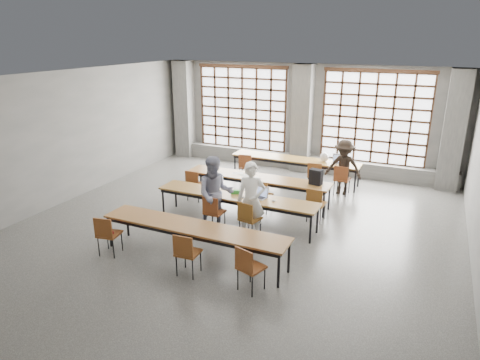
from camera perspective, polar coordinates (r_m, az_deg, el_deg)
name	(u,v)px	position (r m, az deg, el deg)	size (l,w,h in m)	color
floor	(234,230)	(10.14, -0.82, -6.65)	(11.00, 11.00, 0.00)	#484745
ceiling	(233,78)	(9.20, -0.92, 13.45)	(11.00, 11.00, 0.00)	silver
wall_back	(305,117)	(14.55, 8.61, 8.25)	(10.00, 10.00, 0.00)	#5B5B59
wall_front	(22,280)	(5.49, -27.09, -11.80)	(10.00, 10.00, 0.00)	#5B5B59
wall_left	(66,137)	(12.46, -22.18, 5.32)	(11.00, 11.00, 0.00)	#5B5B59
column_left	(185,109)	(16.13, -7.39, 9.32)	(0.60, 0.55, 3.50)	#535350
column_mid	(302,119)	(14.29, 8.29, 8.07)	(0.60, 0.55, 3.50)	#535350
column_right	(454,131)	(13.74, 26.63, 5.85)	(0.60, 0.55, 3.50)	#535350
window_left	(242,109)	(15.23, 0.31, 9.49)	(3.32, 0.12, 3.00)	white
window_right	(374,119)	(14.01, 17.48, 7.82)	(3.32, 0.12, 3.00)	white
sill_ledge	(301,162)	(14.71, 8.11, 2.37)	(9.80, 0.35, 0.50)	#535350
desk_row_a	(295,161)	(13.36, 7.32, 2.58)	(4.00, 0.70, 0.73)	brown
desk_row_b	(257,179)	(11.56, 2.29, 0.14)	(4.00, 0.70, 0.73)	brown
desk_row_c	(236,198)	(10.23, -0.48, -2.37)	(4.00, 0.70, 0.73)	brown
desk_row_d	(194,229)	(8.67, -6.20, -6.51)	(4.00, 0.70, 0.73)	brown
chair_back_left	(246,165)	(13.30, 0.77, 2.08)	(0.50, 0.50, 0.88)	maroon
chair_back_mid	(315,174)	(12.60, 9.93, 0.85)	(0.48, 0.48, 0.88)	brown
chair_back_right	(342,177)	(12.44, 13.40, 0.37)	(0.45, 0.45, 0.88)	brown
chair_mid_left	(194,182)	(11.75, -6.13, -0.30)	(0.42, 0.43, 0.88)	brown
chair_mid_centre	(262,193)	(10.91, 2.94, -1.74)	(0.43, 0.44, 0.88)	brown
chair_mid_right	(316,201)	(10.51, 10.04, -2.83)	(0.44, 0.45, 0.88)	brown
chair_front_left	(213,210)	(9.88, -3.63, -3.99)	(0.43, 0.44, 0.88)	maroon
chair_front_right	(248,216)	(9.53, 1.10, -4.85)	(0.50, 0.50, 0.88)	brown
chair_near_left	(107,232)	(9.21, -17.33, -6.62)	(0.49, 0.49, 0.88)	brown
chair_near_mid	(186,250)	(8.16, -7.20, -9.29)	(0.45, 0.45, 0.88)	brown
chair_near_right	(248,265)	(7.63, 1.13, -11.23)	(0.53, 0.53, 0.88)	brown
student_male	(251,200)	(9.50, 1.51, -2.72)	(0.64, 0.42, 1.75)	white
student_female	(215,194)	(9.86, -3.30, -1.85)	(0.86, 0.67, 1.77)	#1A1E4F
student_back	(344,167)	(12.49, 13.64, 1.66)	(1.03, 0.59, 1.59)	black
laptop_front	(260,195)	(10.07, 2.67, -1.97)	(0.41, 0.36, 0.26)	#BCBCC1
laptop_back	(339,161)	(13.11, 13.04, 2.50)	(0.43, 0.39, 0.26)	silver
mouse	(273,201)	(9.84, 4.49, -2.77)	(0.10, 0.06, 0.04)	silver
green_box	(236,192)	(10.28, -0.54, -1.60)	(0.25, 0.09, 0.09)	#2D8931
phone	(242,197)	(10.05, 0.21, -2.32)	(0.13, 0.06, 0.01)	black
paper_sheet_a	(238,173)	(11.81, -0.30, 0.90)	(0.30, 0.21, 0.00)	white
paper_sheet_b	(246,176)	(11.60, 0.83, 0.58)	(0.30, 0.21, 0.00)	silver
backpack	(316,177)	(11.04, 10.09, 0.41)	(0.32, 0.20, 0.40)	black
plastic_bag	(324,157)	(13.12, 11.17, 3.02)	(0.26, 0.21, 0.29)	white
red_pouch	(109,232)	(9.29, -17.05, -6.63)	(0.20, 0.08, 0.06)	maroon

